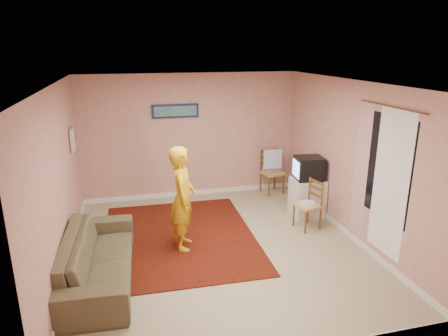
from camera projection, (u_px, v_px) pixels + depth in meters
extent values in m
plane|color=tan|center=(218.00, 248.00, 6.40)|extent=(5.00, 5.00, 0.00)
cube|color=tan|center=(190.00, 136.00, 8.34)|extent=(4.50, 0.02, 2.60)
cube|color=tan|center=(280.00, 248.00, 3.70)|extent=(4.50, 0.02, 2.60)
cube|color=tan|center=(59.00, 183.00, 5.49)|extent=(0.02, 5.00, 2.60)
cube|color=tan|center=(351.00, 161.00, 6.54)|extent=(0.02, 5.00, 2.60)
cube|color=silver|center=(218.00, 83.00, 5.64)|extent=(4.50, 5.00, 0.02)
cube|color=silver|center=(192.00, 193.00, 8.69)|extent=(4.50, 0.02, 0.10)
cube|color=silver|center=(70.00, 263.00, 5.86)|extent=(0.02, 5.00, 0.10)
cube|color=silver|center=(344.00, 230.00, 6.90)|extent=(0.02, 5.00, 0.10)
cube|color=black|center=(386.00, 168.00, 5.66)|extent=(0.01, 1.10, 1.50)
cube|color=white|center=(390.00, 184.00, 5.58)|extent=(0.01, 0.75, 2.10)
cube|color=beige|center=(361.00, 170.00, 6.23)|extent=(0.01, 0.35, 2.10)
cylinder|color=brown|center=(391.00, 106.00, 5.40)|extent=(0.02, 1.40, 0.02)
cube|color=#141838|center=(175.00, 111.00, 8.08)|extent=(0.95, 0.03, 0.28)
cube|color=#2A5C74|center=(176.00, 111.00, 8.06)|extent=(0.86, 0.01, 0.20)
cube|color=tan|center=(72.00, 140.00, 6.91)|extent=(0.03, 0.38, 0.42)
cube|color=silver|center=(73.00, 140.00, 6.92)|extent=(0.01, 0.30, 0.34)
cube|color=black|center=(180.00, 237.00, 6.76)|extent=(2.54, 3.14, 0.02)
cube|color=silver|center=(307.00, 197.00, 7.58)|extent=(0.57, 0.52, 0.72)
cube|color=black|center=(309.00, 168.00, 7.41)|extent=(0.53, 0.49, 0.43)
cube|color=#8CB2F2|center=(296.00, 169.00, 7.38)|extent=(0.05, 0.36, 0.30)
cube|color=tan|center=(272.00, 173.00, 8.71)|extent=(0.51, 0.49, 0.05)
cube|color=brown|center=(273.00, 162.00, 8.64)|extent=(0.43, 0.13, 0.49)
cube|color=#B6B6BB|center=(272.00, 170.00, 8.69)|extent=(0.38, 0.32, 0.06)
cube|color=#9ABBFC|center=(273.00, 159.00, 8.62)|extent=(0.41, 0.05, 0.43)
cube|color=tan|center=(308.00, 206.00, 7.00)|extent=(0.46, 0.47, 0.05)
cube|color=brown|center=(308.00, 193.00, 6.94)|extent=(0.13, 0.39, 0.45)
cube|color=white|center=(308.00, 203.00, 6.99)|extent=(0.25, 0.19, 0.05)
imported|color=brown|center=(98.00, 258.00, 5.45)|extent=(1.00, 2.32, 0.66)
imported|color=gold|center=(183.00, 198.00, 6.21)|extent=(0.51, 0.68, 1.67)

